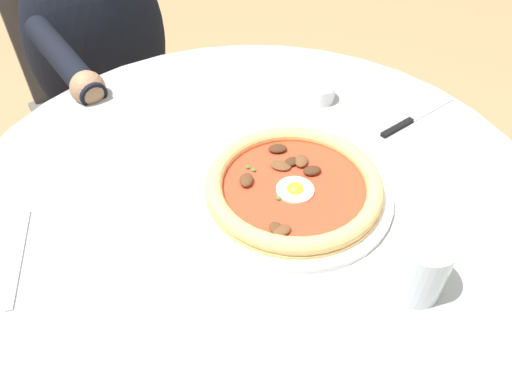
{
  "coord_description": "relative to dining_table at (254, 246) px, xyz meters",
  "views": [
    {
      "loc": [
        -0.51,
        0.25,
        1.3
      ],
      "look_at": [
        -0.04,
        0.01,
        0.78
      ],
      "focal_mm": 33.44,
      "sensor_mm": 36.0,
      "label": 1
    }
  ],
  "objects": [
    {
      "name": "fork_utensil",
      "position": [
        0.01,
        0.36,
        0.16
      ],
      "size": [
        0.17,
        0.05,
        0.0
      ],
      "color": "#BCBCC1",
      "rests_on": "dining_table"
    },
    {
      "name": "cafe_chair_diner",
      "position": [
        0.84,
        0.12,
        -0.1
      ],
      "size": [
        0.44,
        0.44,
        0.83
      ],
      "color": "#504A45",
      "rests_on": "ground"
    },
    {
      "name": "diner_person",
      "position": [
        0.7,
        0.1,
        -0.09
      ],
      "size": [
        0.53,
        0.39,
        1.16
      ],
      "color": "#282833",
      "rests_on": "ground"
    },
    {
      "name": "water_glass",
      "position": [
        -0.27,
        -0.1,
        0.2
      ],
      "size": [
        0.08,
        0.08,
        0.09
      ],
      "color": "silver",
      "rests_on": "dining_table"
    },
    {
      "name": "dining_table",
      "position": [
        0.0,
        0.0,
        0.0
      ],
      "size": [
        0.97,
        0.97,
        0.76
      ],
      "color": "#999993",
      "rests_on": "ground"
    },
    {
      "name": "steak_knife",
      "position": [
        0.02,
        -0.34,
        0.16
      ],
      "size": [
        0.05,
        0.21,
        0.01
      ],
      "color": "silver",
      "rests_on": "dining_table"
    },
    {
      "name": "ramekin_capers",
      "position": [
        0.17,
        -0.23,
        0.17
      ],
      "size": [
        0.06,
        0.06,
        0.03
      ],
      "color": "white",
      "rests_on": "dining_table"
    },
    {
      "name": "pizza_on_plate",
      "position": [
        -0.05,
        -0.05,
        0.17
      ],
      "size": [
        0.31,
        0.31,
        0.04
      ],
      "color": "white",
      "rests_on": "dining_table"
    }
  ]
}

